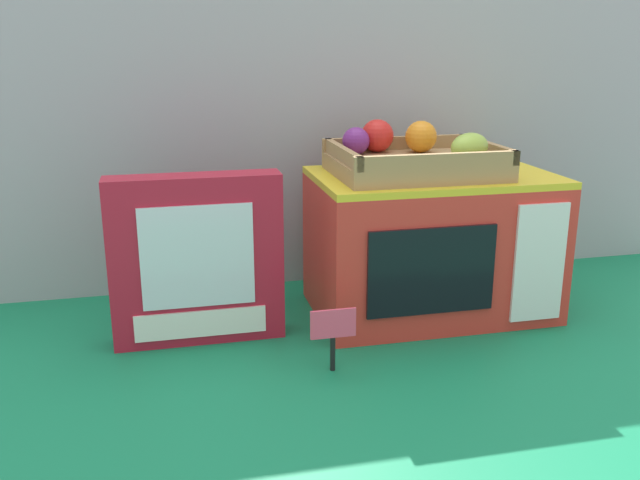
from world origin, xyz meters
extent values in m
plane|color=#147A4C|center=(0.00, 0.00, 0.00)|extent=(1.70, 1.70, 0.00)
cube|color=#A0A3A8|center=(0.00, 0.28, 0.29)|extent=(1.61, 0.03, 0.57)
cube|color=red|center=(0.17, 0.05, 0.12)|extent=(0.42, 0.26, 0.25)
cube|color=yellow|center=(0.17, 0.05, 0.25)|extent=(0.42, 0.26, 0.01)
cube|color=black|center=(0.12, -0.08, 0.12)|extent=(0.22, 0.01, 0.15)
cube|color=white|center=(0.31, -0.08, 0.12)|extent=(0.09, 0.01, 0.21)
cube|color=#A37F51|center=(0.13, 0.05, 0.27)|extent=(0.28, 0.22, 0.03)
cube|color=#A37F51|center=(0.13, -0.05, 0.30)|extent=(0.28, 0.01, 0.02)
cube|color=#A37F51|center=(0.13, 0.15, 0.30)|extent=(0.28, 0.01, 0.02)
cube|color=#A37F51|center=(0.00, 0.05, 0.30)|extent=(0.01, 0.22, 0.02)
cube|color=#A37F51|center=(0.27, 0.05, 0.30)|extent=(0.01, 0.22, 0.02)
sphere|color=red|center=(0.09, 0.13, 0.32)|extent=(0.06, 0.06, 0.06)
ellipsoid|color=#9EC647|center=(0.21, 0.00, 0.31)|extent=(0.09, 0.07, 0.05)
sphere|color=#72287F|center=(0.04, 0.11, 0.31)|extent=(0.05, 0.05, 0.05)
sphere|color=orange|center=(0.16, 0.11, 0.32)|extent=(0.06, 0.06, 0.06)
cube|color=#B2192D|center=(-0.26, 0.01, 0.14)|extent=(0.28, 0.06, 0.28)
cube|color=silver|center=(-0.26, -0.02, 0.15)|extent=(0.18, 0.00, 0.17)
cube|color=white|center=(-0.26, -0.02, 0.04)|extent=(0.21, 0.00, 0.04)
cylinder|color=black|center=(-0.07, -0.15, 0.03)|extent=(0.01, 0.01, 0.06)
cube|color=#F44C6B|center=(-0.07, -0.15, 0.08)|extent=(0.07, 0.00, 0.05)
camera|label=1|loc=(-0.30, -1.08, 0.49)|focal=38.73mm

